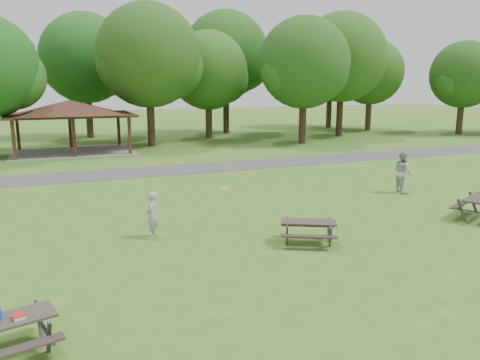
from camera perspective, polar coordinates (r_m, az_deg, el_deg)
ground at (r=14.14m, az=2.44°, el=-8.52°), size 160.00×160.00×0.00m
asphalt_path at (r=27.07m, az=-10.05°, el=1.11°), size 120.00×3.20×0.02m
pavilion at (r=36.12m, az=-19.99°, el=8.07°), size 8.60×7.01×3.76m
tree_row_e at (r=37.90m, az=-10.94°, el=14.32°), size 8.40×8.00×11.02m
tree_row_f at (r=42.82m, az=-3.79°, el=12.91°), size 7.35×7.00×9.55m
tree_row_g at (r=39.37m, az=7.91°, el=13.65°), size 7.77×7.40×10.25m
tree_row_h at (r=45.56m, az=12.40°, el=14.08°), size 8.61×8.20×11.37m
tree_row_i at (r=51.87m, az=15.68°, el=12.36°), size 7.14×6.80×9.52m
tree_row_j at (r=51.13m, az=25.66°, el=11.29°), size 6.72×6.40×8.96m
tree_deep_b at (r=45.26m, az=-18.16°, el=13.63°), size 8.40×8.00×11.13m
tree_deep_c at (r=47.19m, az=-1.63°, el=14.75°), size 8.82×8.40×11.90m
tree_deep_d at (r=54.43m, az=11.07°, el=13.69°), size 8.40×8.00×11.27m
picnic_table_middle at (r=14.69m, az=8.33°, el=-5.63°), size 2.13×1.99×0.74m
picnic_table_far at (r=19.23m, az=27.22°, el=-2.45°), size 2.42×2.26×0.84m
frisbee_in_flight at (r=16.24m, az=-1.90°, el=-0.95°), size 0.28×0.28×0.02m
frisbee_thrower at (r=15.24m, az=-10.71°, el=-4.22°), size 0.53×0.65×1.52m
frisbee_catcher at (r=22.45m, az=19.23°, el=0.94°), size 0.91×1.07×1.91m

